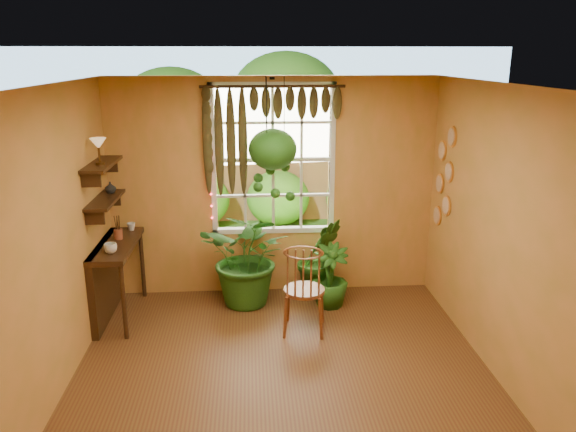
% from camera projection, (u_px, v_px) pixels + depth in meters
% --- Properties ---
extents(floor, '(4.50, 4.50, 0.00)m').
position_uv_depth(floor, '(285.00, 388.00, 5.14)').
color(floor, brown).
rests_on(floor, ground).
extents(ceiling, '(4.50, 4.50, 0.00)m').
position_uv_depth(ceiling, '(284.00, 86.00, 4.39)').
color(ceiling, white).
rests_on(ceiling, wall_back).
extents(wall_back, '(4.00, 0.00, 4.00)m').
position_uv_depth(wall_back, '(273.00, 188.00, 6.92)').
color(wall_back, '#D78849').
rests_on(wall_back, floor).
extents(wall_left, '(0.00, 4.50, 4.50)m').
position_uv_depth(wall_left, '(43.00, 255.00, 4.63)').
color(wall_left, '#D78849').
rests_on(wall_left, floor).
extents(wall_right, '(0.00, 4.50, 4.50)m').
position_uv_depth(wall_right, '(513.00, 244.00, 4.89)').
color(wall_right, '#D78849').
rests_on(wall_right, floor).
extents(window, '(1.52, 0.10, 1.86)m').
position_uv_depth(window, '(273.00, 160.00, 6.85)').
color(window, silver).
rests_on(window, wall_back).
extents(valance_vine, '(1.70, 0.12, 1.10)m').
position_uv_depth(valance_vine, '(266.00, 113.00, 6.57)').
color(valance_vine, '#38230F').
rests_on(valance_vine, window).
extents(string_lights, '(0.03, 0.03, 1.54)m').
position_uv_depth(string_lights, '(210.00, 158.00, 6.70)').
color(string_lights, '#FF2633').
rests_on(string_lights, window).
extents(wall_plates, '(0.04, 0.32, 1.10)m').
position_uv_depth(wall_plates, '(444.00, 178.00, 6.55)').
color(wall_plates, '#FFEBD0').
rests_on(wall_plates, wall_right).
extents(counter_ledge, '(0.40, 1.20, 0.90)m').
position_uv_depth(counter_ledge, '(109.00, 272.00, 6.39)').
color(counter_ledge, '#38230F').
rests_on(counter_ledge, floor).
extents(shelf_lower, '(0.25, 0.90, 0.04)m').
position_uv_depth(shelf_lower, '(105.00, 200.00, 6.16)').
color(shelf_lower, '#38230F').
rests_on(shelf_lower, wall_left).
extents(shelf_upper, '(0.25, 0.90, 0.04)m').
position_uv_depth(shelf_upper, '(102.00, 164.00, 6.05)').
color(shelf_upper, '#38230F').
rests_on(shelf_upper, wall_left).
extents(backyard, '(14.00, 10.00, 12.00)m').
position_uv_depth(backyard, '(275.00, 139.00, 11.38)').
color(backyard, '#30631C').
rests_on(backyard, ground).
extents(windsor_chair, '(0.52, 0.54, 1.21)m').
position_uv_depth(windsor_chair, '(304.00, 302.00, 6.09)').
color(windsor_chair, brown).
rests_on(windsor_chair, floor).
extents(potted_plant_left, '(1.37, 1.29, 1.21)m').
position_uv_depth(potted_plant_left, '(250.00, 257.00, 6.71)').
color(potted_plant_left, '#184412').
rests_on(potted_plant_left, floor).
extents(potted_plant_mid, '(0.66, 0.58, 1.02)m').
position_uv_depth(potted_plant_mid, '(320.00, 258.00, 6.96)').
color(potted_plant_mid, '#184412').
rests_on(potted_plant_mid, floor).
extents(potted_plant_right, '(0.48, 0.48, 0.77)m').
position_uv_depth(potted_plant_right, '(330.00, 276.00, 6.72)').
color(potted_plant_right, '#184412').
rests_on(potted_plant_right, floor).
extents(hanging_basket, '(0.57, 0.57, 1.46)m').
position_uv_depth(hanging_basket, '(273.00, 153.00, 6.56)').
color(hanging_basket, black).
rests_on(hanging_basket, ceiling).
extents(cup_a, '(0.15, 0.15, 0.11)m').
position_uv_depth(cup_a, '(111.00, 248.00, 5.97)').
color(cup_a, silver).
rests_on(cup_a, counter_ledge).
extents(cup_b, '(0.13, 0.13, 0.09)m').
position_uv_depth(cup_b, '(131.00, 227.00, 6.74)').
color(cup_b, beige).
rests_on(cup_b, counter_ledge).
extents(brush_jar, '(0.10, 0.10, 0.35)m').
position_uv_depth(brush_jar, '(118.00, 228.00, 6.40)').
color(brush_jar, brown).
rests_on(brush_jar, counter_ledge).
extents(shelf_vase, '(0.16, 0.16, 0.13)m').
position_uv_depth(shelf_vase, '(110.00, 188.00, 6.37)').
color(shelf_vase, '#B2AD99').
rests_on(shelf_vase, shelf_lower).
extents(tiffany_lamp, '(0.17, 0.17, 0.28)m').
position_uv_depth(tiffany_lamp, '(98.00, 145.00, 5.86)').
color(tiffany_lamp, '#513717').
rests_on(tiffany_lamp, shelf_upper).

